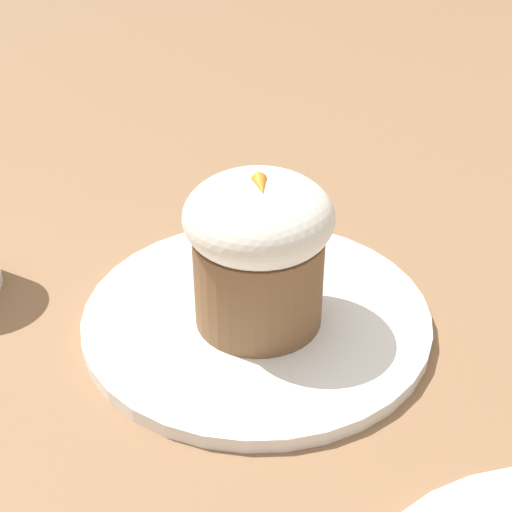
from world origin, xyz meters
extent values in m
plane|color=#846042|center=(0.00, 0.00, 0.00)|extent=(4.00, 4.00, 0.00)
cylinder|color=white|center=(0.00, 0.00, 0.01)|extent=(0.25, 0.25, 0.01)
cylinder|color=brown|center=(0.01, 0.00, 0.04)|extent=(0.09, 0.09, 0.07)
ellipsoid|color=white|center=(0.01, 0.00, 0.09)|extent=(0.10, 0.10, 0.05)
cone|color=orange|center=(0.02, 0.00, 0.12)|extent=(0.02, 0.01, 0.01)
sphere|color=green|center=(0.01, 0.00, 0.12)|extent=(0.01, 0.01, 0.01)
cube|color=silver|center=(-0.07, -0.01, 0.01)|extent=(0.09, 0.02, 0.00)
ellipsoid|color=silver|center=(-0.01, -0.01, 0.01)|extent=(0.05, 0.04, 0.01)
camera|label=1|loc=(0.40, -0.06, 0.32)|focal=50.00mm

